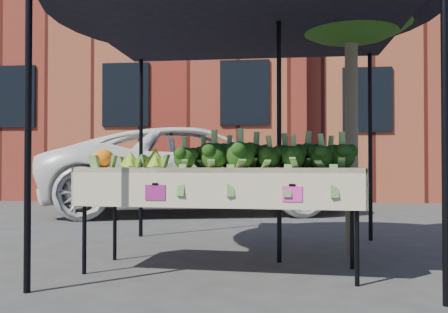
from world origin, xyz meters
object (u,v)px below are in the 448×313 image
table (221,219)px  canopy (243,119)px  street_tree (351,69)px  vehicle (200,61)px

table → canopy: 1.09m
canopy → street_tree: size_ratio=0.82×
table → street_tree: bearing=39.2°
table → vehicle: 6.00m
table → vehicle: size_ratio=0.41×
street_tree → vehicle: bearing=118.3°
canopy → vehicle: (-1.24, 4.78, 1.59)m
canopy → vehicle: vehicle is taller
street_tree → canopy: bearing=-157.7°
canopy → vehicle: size_ratio=0.53×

